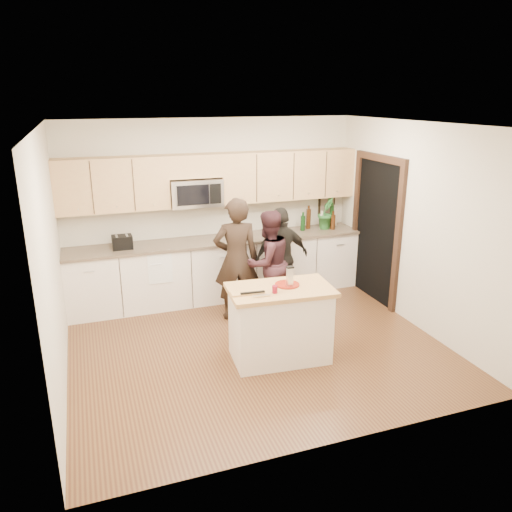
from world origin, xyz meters
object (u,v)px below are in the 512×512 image
object	(u,v)px
woman_center	(268,263)
woman_right	(281,258)
woman_left	(236,259)
toaster	(122,242)
island	(280,323)

from	to	relation	value
woman_center	woman_right	xyz separation A→B (m)	(0.28, 0.19, -0.01)
woman_center	woman_left	bearing A→B (deg)	-16.23
toaster	woman_right	xyz separation A→B (m)	(2.19, -0.59, -0.29)
island	woman_center	size ratio (longest dim) A/B	0.83
island	woman_left	xyz separation A→B (m)	(-0.13, 1.28, 0.41)
woman_left	woman_center	distance (m)	0.48
island	woman_left	world-z (taller)	woman_left
island	woman_right	xyz separation A→B (m)	(0.62, 1.47, 0.29)
woman_left	woman_right	distance (m)	0.78
island	woman_right	bearing A→B (deg)	71.87
woman_center	woman_right	distance (m)	0.34
toaster	woman_right	bearing A→B (deg)	-15.14
island	toaster	distance (m)	2.66
woman_left	woman_center	size ratio (longest dim) A/B	1.14
toaster	woman_left	distance (m)	1.65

